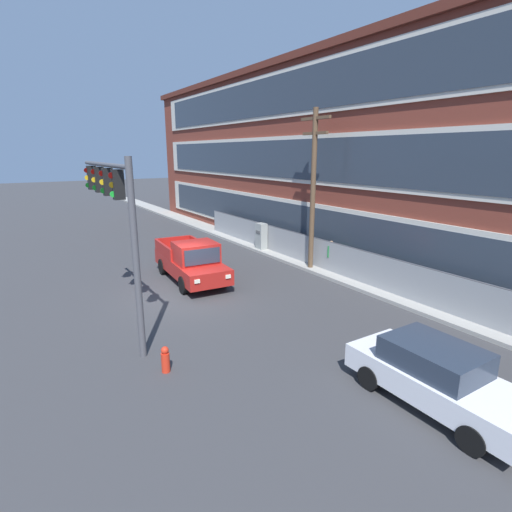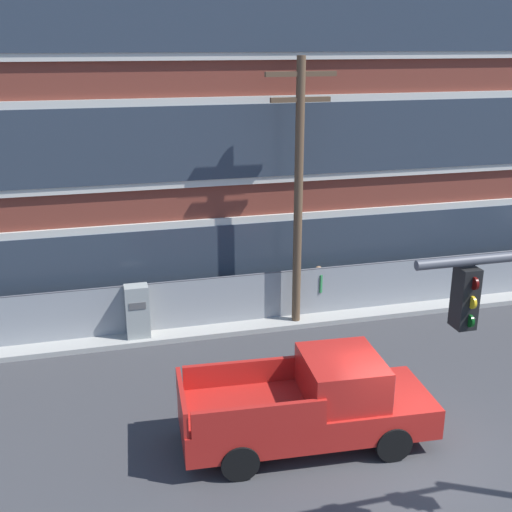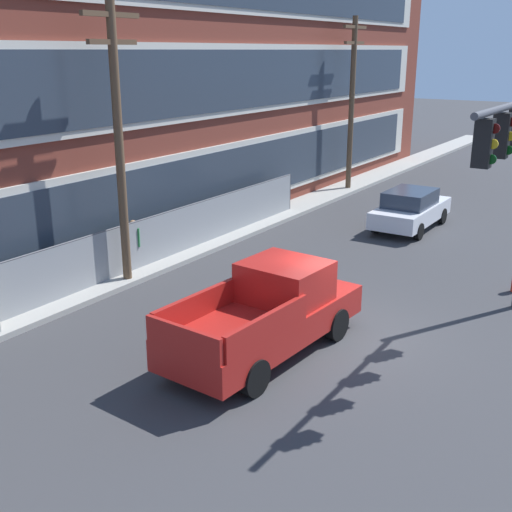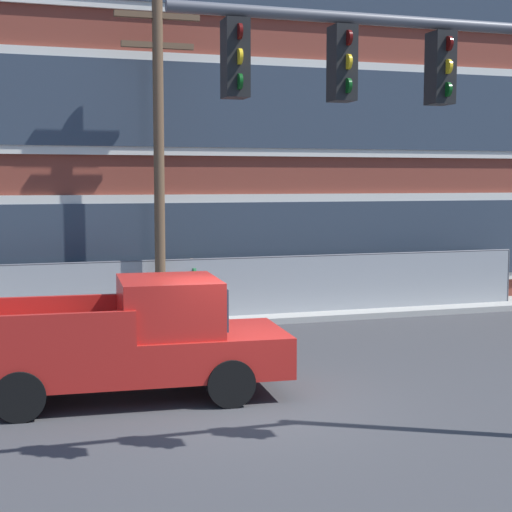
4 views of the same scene
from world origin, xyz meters
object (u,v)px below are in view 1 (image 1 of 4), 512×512
utility_pole_near_corner (313,185)px  pedestrian_near_cabinet (331,254)px  traffic_signal_mast (113,203)px  pickup_truck_red (192,262)px  electrical_cabinet (261,237)px  fire_hydrant (165,359)px  sedan_white (437,375)px

utility_pole_near_corner → pedestrian_near_cabinet: 3.65m
traffic_signal_mast → pedestrian_near_cabinet: (-1.34, 10.83, -3.50)m
pickup_truck_red → utility_pole_near_corner: (1.60, 6.05, 3.51)m
traffic_signal_mast → utility_pole_near_corner: (-2.27, 10.28, -0.01)m
electrical_cabinet → fire_hydrant: electrical_cabinet is taller
pickup_truck_red → pedestrian_near_cabinet: (2.52, 6.60, 0.02)m
traffic_signal_mast → utility_pole_near_corner: utility_pole_near_corner is taller
sedan_white → traffic_signal_mast: bearing=-147.5°
traffic_signal_mast → pedestrian_near_cabinet: traffic_signal_mast is taller
traffic_signal_mast → utility_pole_near_corner: 10.53m
fire_hydrant → traffic_signal_mast: bearing=-175.4°
traffic_signal_mast → pedestrian_near_cabinet: size_ratio=3.72×
traffic_signal_mast → pickup_truck_red: (-3.86, 4.23, -3.52)m
electrical_cabinet → pedestrian_near_cabinet: size_ratio=1.05×
electrical_cabinet → pedestrian_near_cabinet: (5.82, 0.47, 0.09)m
utility_pole_near_corner → fire_hydrant: utility_pole_near_corner is taller
pedestrian_near_cabinet → fire_hydrant: size_ratio=2.17×
traffic_signal_mast → utility_pole_near_corner: bearing=102.4°
traffic_signal_mast → pickup_truck_red: traffic_signal_mast is taller
electrical_cabinet → fire_hydrant: size_ratio=2.27×
utility_pole_near_corner → fire_hydrant: bearing=-60.4°
pickup_truck_red → pedestrian_near_cabinet: size_ratio=3.36×
traffic_signal_mast → electrical_cabinet: size_ratio=3.55×
sedan_white → electrical_cabinet: size_ratio=2.52×
utility_pole_near_corner → electrical_cabinet: utility_pole_near_corner is taller
traffic_signal_mast → pickup_truck_red: size_ratio=1.11×
pedestrian_near_cabinet → pickup_truck_red: bearing=-110.9°
fire_hydrant → pedestrian_near_cabinet: bearing=114.2°
sedan_white → utility_pole_near_corner: 12.31m
traffic_signal_mast → utility_pole_near_corner: size_ratio=0.77×
traffic_signal_mast → sedan_white: size_ratio=1.41×
electrical_cabinet → utility_pole_near_corner: bearing=-0.9°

